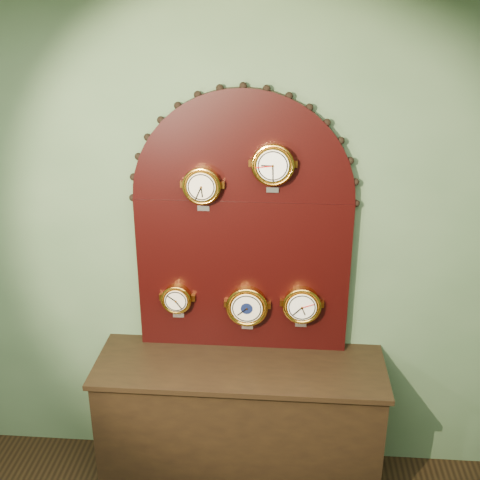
# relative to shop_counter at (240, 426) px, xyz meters

# --- Properties ---
(wall_back) EXTENTS (4.00, 0.00, 4.00)m
(wall_back) POSITION_rel_shop_counter_xyz_m (0.00, 0.27, 1.00)
(wall_back) COLOR #4C6948
(wall_back) RESTS_ON ground
(shop_counter) EXTENTS (1.60, 0.50, 0.80)m
(shop_counter) POSITION_rel_shop_counter_xyz_m (0.00, 0.00, 0.00)
(shop_counter) COLOR black
(shop_counter) RESTS_ON ground_plane
(display_board) EXTENTS (1.26, 0.06, 1.53)m
(display_board) POSITION_rel_shop_counter_xyz_m (0.00, 0.22, 1.23)
(display_board) COLOR black
(display_board) RESTS_ON shop_counter
(roman_clock) EXTENTS (0.20, 0.08, 0.26)m
(roman_clock) POSITION_rel_shop_counter_xyz_m (-0.21, 0.15, 1.43)
(roman_clock) COLOR gold
(roman_clock) RESTS_ON display_board
(arabic_clock) EXTENTS (0.22, 0.08, 0.27)m
(arabic_clock) POSITION_rel_shop_counter_xyz_m (0.16, 0.15, 1.55)
(arabic_clock) COLOR gold
(arabic_clock) RESTS_ON display_board
(hygrometer) EXTENTS (0.17, 0.08, 0.23)m
(hygrometer) POSITION_rel_shop_counter_xyz_m (-0.37, 0.15, 0.75)
(hygrometer) COLOR gold
(hygrometer) RESTS_ON display_board
(barometer) EXTENTS (0.24, 0.08, 0.29)m
(barometer) POSITION_rel_shop_counter_xyz_m (0.03, 0.15, 0.72)
(barometer) COLOR gold
(barometer) RESTS_ON display_board
(tide_clock) EXTENTS (0.22, 0.08, 0.27)m
(tide_clock) POSITION_rel_shop_counter_xyz_m (0.34, 0.15, 0.74)
(tide_clock) COLOR gold
(tide_clock) RESTS_ON display_board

